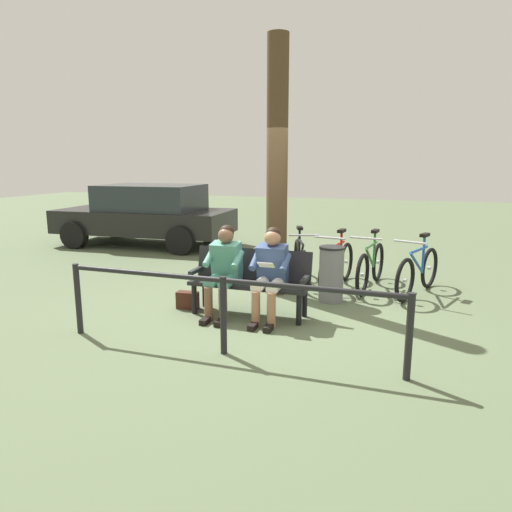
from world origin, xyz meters
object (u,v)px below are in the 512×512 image
Objects in this scene: handbag at (188,300)px; bicycle_silver at (300,262)px; tree_trunk at (277,170)px; bicycle_black at (418,272)px; bicycle_green at (371,266)px; litter_bin at (331,274)px; person_reading at (270,270)px; bench at (251,277)px; parked_car at (147,214)px; person_companion at (224,266)px; bicycle_red at (337,266)px.

bicycle_silver is (-1.18, -1.88, 0.24)m from handbag.
tree_trunk is at bearing -35.69° from bicycle_silver.
bicycle_black is 0.95× the size of bicycle_green.
bicycle_black is (-1.21, -0.75, -0.05)m from litter_bin.
person_reading is at bearing -17.58° from bicycle_silver.
litter_bin is at bearing -136.26° from bench.
bicycle_silver is 4.98m from parked_car.
person_reading is at bearing -24.22° from bicycle_black.
parked_car is (5.53, -2.34, 0.41)m from bicycle_green.
person_companion is 0.75× the size of bicycle_silver.
tree_trunk is (-0.37, -1.23, 1.24)m from person_companion.
bicycle_green and bicycle_red have the same top height.
litter_bin is 0.79m from bicycle_red.
tree_trunk is 1.74m from litter_bin.
person_reading is at bearing -8.24° from bicycle_red.
bicycle_green is at bearing 113.73° from bicycle_red.
bicycle_green is (-2.33, -1.91, 0.24)m from handbag.
handbag is 0.19× the size of bicycle_black.
person_companion is 0.32× the size of tree_trunk.
person_companion is 2.24m from bicycle_red.
tree_trunk is at bearing -52.11° from bicycle_green.
bench is 1.97× the size of litter_bin.
handbag is (1.23, -0.08, -0.54)m from person_reading.
bicycle_silver is at bearing -79.62° from bicycle_green.
person_reading is 0.28× the size of parked_car.
bicycle_black is at bearing 97.62° from bicycle_red.
bicycle_silver is at bearing -106.58° from tree_trunk.
bicycle_red is at bearing 61.04° from bicycle_silver.
parked_car is (4.15, -3.10, -1.13)m from tree_trunk.
handbag is at bearing 124.67° from parked_car.
parked_car is at bearing -44.64° from person_reading.
person_reading is at bearing 179.95° from person_companion.
parked_car is (4.10, -4.16, 0.27)m from bench.
bicycle_green is at bearing -131.56° from person_companion.
bicycle_black and bicycle_red have the same top height.
tree_trunk is 2.20m from bicycle_green.
bicycle_silver is at bearing -90.61° from bicycle_red.
person_reading reaches higher than litter_bin.
parked_car reaches higher than litter_bin.
parked_car is at bearing -49.12° from person_companion.
bicycle_red is (-0.85, -0.62, -1.54)m from tree_trunk.
person_reading is 0.76× the size of bicycle_black.
bicycle_red is at bearing -107.74° from person_reading.
handbag is 2.33m from tree_trunk.
bicycle_black is 0.74m from bicycle_green.
person_companion is 3.08m from bicycle_black.
bicycle_black is 0.95× the size of bicycle_red.
bicycle_green is 1.16m from bicycle_silver.
parked_car is at bearing -32.94° from litter_bin.
person_reading is at bearing 152.78° from bench.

